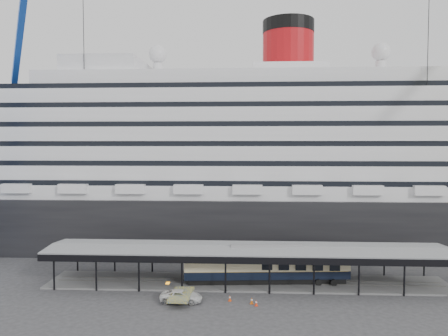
{
  "coord_description": "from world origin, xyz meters",
  "views": [
    {
      "loc": [
        -0.18,
        -55.63,
        19.48
      ],
      "look_at": [
        -3.45,
        8.0,
        16.14
      ],
      "focal_mm": 35.0,
      "sensor_mm": 36.0,
      "label": 1
    }
  ],
  "objects": [
    {
      "name": "ground",
      "position": [
        0.0,
        0.0,
        0.0
      ],
      "size": [
        200.0,
        200.0,
        0.0
      ],
      "primitive_type": "plane",
      "color": "#333335",
      "rests_on": "ground"
    },
    {
      "name": "traffic_cone_left",
      "position": [
        1.07,
        -3.56,
        0.37
      ],
      "size": [
        0.4,
        0.4,
        0.75
      ],
      "rotation": [
        0.0,
        0.0,
        -0.04
      ],
      "color": "#F2340D",
      "rests_on": "ground"
    },
    {
      "name": "platform_canopy",
      "position": [
        0.0,
        5.0,
        2.36
      ],
      "size": [
        56.0,
        9.18,
        5.3
      ],
      "color": "slate",
      "rests_on": "ground"
    },
    {
      "name": "pullman_carriage",
      "position": [
        2.69,
        5.0,
        2.73
      ],
      "size": [
        23.1,
        4.74,
        22.53
      ],
      "rotation": [
        0.0,
        0.0,
        0.08
      ],
      "color": "black",
      "rests_on": "ground"
    },
    {
      "name": "cruise_ship",
      "position": [
        0.05,
        32.0,
        18.35
      ],
      "size": [
        130.0,
        30.0,
        43.9
      ],
      "color": "black",
      "rests_on": "ground"
    },
    {
      "name": "traffic_cone_mid",
      "position": [
        -2.21,
        -2.07,
        0.38
      ],
      "size": [
        0.49,
        0.49,
        0.76
      ],
      "rotation": [
        0.0,
        0.0,
        -0.31
      ],
      "color": "#E0420C",
      "rests_on": "ground"
    },
    {
      "name": "port_truck",
      "position": [
        -8.22,
        -2.71,
        0.72
      ],
      "size": [
        5.31,
        2.62,
        1.45
      ],
      "primitive_type": "imported",
      "rotation": [
        0.0,
        0.0,
        1.53
      ],
      "color": "silver",
      "rests_on": "ground"
    },
    {
      "name": "traffic_cone_right",
      "position": [
        0.52,
        -2.9,
        0.4
      ],
      "size": [
        0.52,
        0.52,
        0.8
      ],
      "rotation": [
        0.0,
        0.0,
        0.29
      ],
      "color": "#E5600C",
      "rests_on": "ground"
    }
  ]
}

